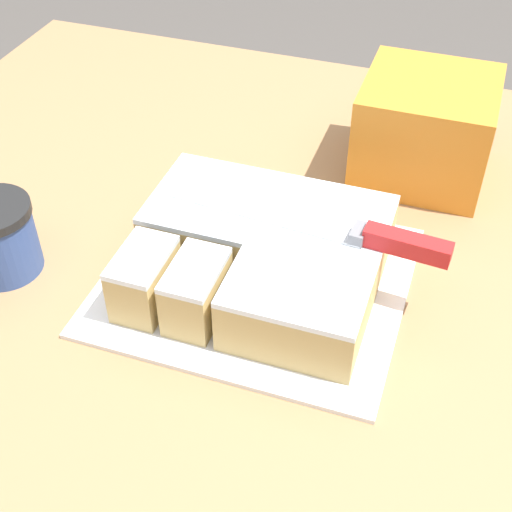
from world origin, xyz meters
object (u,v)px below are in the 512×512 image
storage_box (425,129)px  knife (362,235)px  cake (260,255)px  cake_board (256,280)px

storage_box → knife: bearing=-96.4°
knife → storage_box: 0.27m
cake → knife: 0.12m
cake → storage_box: 0.33m
cake_board → knife: 0.14m
cake_board → storage_box: size_ratio=2.00×
cake_board → cake: 0.04m
cake_board → storage_box: 0.34m
knife → cake_board: bearing=16.8°
cake_board → knife: (0.12, 0.02, 0.08)m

